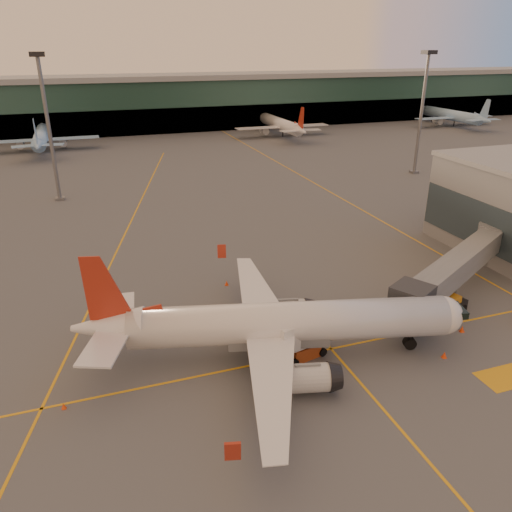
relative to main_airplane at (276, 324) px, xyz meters
name	(u,v)px	position (x,y,z in m)	size (l,w,h in m)	color
ground	(305,392)	(0.49, -5.53, -3.48)	(600.00, 600.00, 0.00)	#4C4F54
taxi_markings	(145,229)	(-6.83, 38.96, -3.47)	(100.12, 173.00, 0.01)	orange
terminal	(125,104)	(0.49, 136.26, 5.28)	(400.00, 20.00, 17.60)	#19382D
mast_west_near	(47,118)	(-19.51, 60.47, 11.38)	(2.40, 2.40, 25.60)	slate
mast_east_near	(423,104)	(55.49, 56.47, 11.38)	(2.40, 2.40, 25.60)	slate
distant_aircraft_row	(59,149)	(-20.51, 112.47, -3.48)	(290.00, 34.00, 13.00)	#92C2F4
main_airplane	(276,324)	(0.00, 0.00, 0.00)	(35.00, 31.89, 10.71)	white
jet_bridge	(463,263)	(25.04, 5.21, 0.25)	(25.31, 15.88, 5.47)	slate
catering_truck	(301,335)	(2.20, -0.67, -1.18)	(5.58, 3.35, 4.05)	#AA4118
pushback_tug	(450,305)	(20.95, 1.82, -2.70)	(4.13, 2.89, 1.93)	black
cone_nose	(462,329)	(19.40, -2.10, -3.17)	(0.51, 0.51, 0.64)	#FB430D
cone_tail	(64,406)	(-18.52, -1.10, -3.23)	(0.40, 0.40, 0.51)	#FB430D
cone_wing_left	(227,283)	(-0.12, 15.85, -3.21)	(0.45, 0.45, 0.57)	#FB430D
cone_fwd	(444,355)	(14.73, -5.27, -3.18)	(0.49, 0.49, 0.62)	#FB430D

